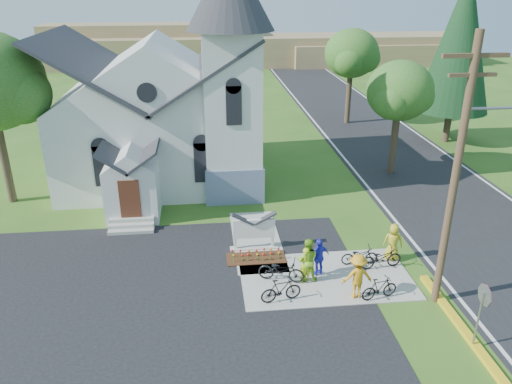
{
  "coord_description": "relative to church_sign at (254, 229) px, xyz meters",
  "views": [
    {
      "loc": [
        -3.28,
        -16.67,
        11.41
      ],
      "look_at": [
        -0.92,
        5.0,
        2.07
      ],
      "focal_mm": 35.0,
      "sensor_mm": 36.0,
      "label": 1
    }
  ],
  "objects": [
    {
      "name": "flower_bed",
      "position": [
        0.0,
        -0.9,
        -0.99
      ],
      "size": [
        2.6,
        1.1,
        0.07
      ],
      "primitive_type": "cube",
      "color": "#38210F",
      "rests_on": "ground"
    },
    {
      "name": "cyclist_3",
      "position": [
        3.52,
        -4.18,
        -0.06
      ],
      "size": [
        1.21,
        0.72,
        1.84
      ],
      "primitive_type": "imported",
      "rotation": [
        0.0,
        0.0,
        3.18
      ],
      "color": "orange",
      "rests_on": "sidewalk"
    },
    {
      "name": "distant_hills",
      "position": [
        4.56,
        53.13,
        1.15
      ],
      "size": [
        61.0,
        10.0,
        5.6
      ],
      "color": "olive",
      "rests_on": "ground"
    },
    {
      "name": "road",
      "position": [
        11.2,
        11.8,
        -1.02
      ],
      "size": [
        8.0,
        90.0,
        0.02
      ],
      "primitive_type": "cube",
      "color": "black",
      "rests_on": "ground"
    },
    {
      "name": "cyclist_1",
      "position": [
        1.86,
        -2.78,
        -0.05
      ],
      "size": [
        1.0,
        0.84,
        1.85
      ],
      "primitive_type": "imported",
      "rotation": [
        0.0,
        0.0,
        2.98
      ],
      "color": "#78B722",
      "rests_on": "sidewalk"
    },
    {
      "name": "bike_2",
      "position": [
        4.36,
        -1.86,
        -0.56
      ],
      "size": [
        1.6,
        0.56,
        0.84
      ],
      "primitive_type": "imported",
      "rotation": [
        0.0,
        0.0,
        1.57
      ],
      "color": "black",
      "rests_on": "sidewalk"
    },
    {
      "name": "bike_4",
      "position": [
        5.18,
        -2.25,
        -0.5
      ],
      "size": [
        1.9,
        0.86,
        0.96
      ],
      "primitive_type": "imported",
      "rotation": [
        0.0,
        0.0,
        1.69
      ],
      "color": "black",
      "rests_on": "sidewalk"
    },
    {
      "name": "parking_lot",
      "position": [
        -5.8,
        -5.2,
        -1.02
      ],
      "size": [
        20.0,
        16.0,
        0.02
      ],
      "primitive_type": "cube",
      "color": "black",
      "rests_on": "ground"
    },
    {
      "name": "stop_sign",
      "position": [
        6.63,
        -7.4,
        0.75
      ],
      "size": [
        0.11,
        0.76,
        2.48
      ],
      "color": "gray",
      "rests_on": "ground"
    },
    {
      "name": "ground",
      "position": [
        1.2,
        -3.2,
        -1.03
      ],
      "size": [
        120.0,
        120.0,
        0.0
      ],
      "primitive_type": "plane",
      "color": "#315C1A",
      "rests_on": "ground"
    },
    {
      "name": "church_sign",
      "position": [
        0.0,
        0.0,
        0.0
      ],
      "size": [
        2.2,
        0.4,
        1.7
      ],
      "color": "gray",
      "rests_on": "ground"
    },
    {
      "name": "bike_0",
      "position": [
        0.81,
        -2.78,
        -0.48
      ],
      "size": [
        2.01,
        1.24,
        1.0
      ],
      "primitive_type": "imported",
      "rotation": [
        0.0,
        0.0,
        1.24
      ],
      "color": "black",
      "rests_on": "sidewalk"
    },
    {
      "name": "bike_1",
      "position": [
        0.59,
        -4.15,
        -0.49
      ],
      "size": [
        1.68,
        0.76,
        0.97
      ],
      "primitive_type": "imported",
      "rotation": [
        0.0,
        0.0,
        1.76
      ],
      "color": "black",
      "rests_on": "sidewalk"
    },
    {
      "name": "conifer",
      "position": [
        16.2,
        14.8,
        6.36
      ],
      "size": [
        5.2,
        5.2,
        12.4
      ],
      "color": "#3C2921",
      "rests_on": "ground"
    },
    {
      "name": "cyclist_2",
      "position": [
        2.43,
        -2.46,
        -0.15
      ],
      "size": [
        1.04,
        0.76,
        1.64
      ],
      "primitive_type": "imported",
      "rotation": [
        0.0,
        0.0,
        3.56
      ],
      "color": "#2931CE",
      "rests_on": "sidewalk"
    },
    {
      "name": "sidewalk",
      "position": [
        2.7,
        -2.7,
        -1.0
      ],
      "size": [
        7.0,
        4.0,
        0.05
      ],
      "primitive_type": "cube",
      "color": "gray",
      "rests_on": "ground"
    },
    {
      "name": "church",
      "position": [
        -4.28,
        9.28,
        4.22
      ],
      "size": [
        12.35,
        12.0,
        13.0
      ],
      "color": "silver",
      "rests_on": "ground"
    },
    {
      "name": "cyclist_4",
      "position": [
        5.9,
        -1.61,
        -0.13
      ],
      "size": [
        0.97,
        0.8,
        1.7
      ],
      "primitive_type": "imported",
      "rotation": [
        0.0,
        0.0,
        2.79
      ],
      "color": "gold",
      "rests_on": "sidewalk"
    },
    {
      "name": "utility_pole",
      "position": [
        6.56,
        -4.7,
        4.38
      ],
      "size": [
        3.45,
        0.28,
        10.0
      ],
      "color": "#463523",
      "rests_on": "ground"
    },
    {
      "name": "cyclist_0",
      "position": [
        1.75,
        -2.92,
        -0.2
      ],
      "size": [
        0.66,
        0.55,
        1.55
      ],
      "primitive_type": "imported",
      "rotation": [
        0.0,
        0.0,
        3.51
      ],
      "color": "#A8C817",
      "rests_on": "sidewalk"
    },
    {
      "name": "bike_3",
      "position": [
        4.37,
        -4.4,
        -0.52
      ],
      "size": [
        1.58,
        0.75,
        0.91
      ],
      "primitive_type": "imported",
      "rotation": [
        0.0,
        0.0,
        1.79
      ],
      "color": "black",
      "rests_on": "sidewalk"
    },
    {
      "name": "tree_road_near",
      "position": [
        9.7,
        8.8,
        4.18
      ],
      "size": [
        4.0,
        4.0,
        7.05
      ],
      "color": "#3C2921",
      "rests_on": "ground"
    },
    {
      "name": "tree_road_mid",
      "position": [
        10.2,
        20.8,
        4.75
      ],
      "size": [
        4.4,
        4.4,
        7.8
      ],
      "color": "#3C2921",
      "rests_on": "ground"
    }
  ]
}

